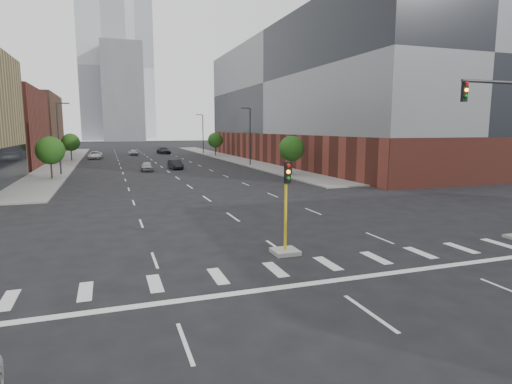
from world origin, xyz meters
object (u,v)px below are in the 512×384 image
median_traffic_signal (286,234)px  car_deep_right (164,150)px  car_near_left (147,166)px  car_distant (133,152)px  car_mid_right (175,164)px  car_far_left (95,155)px

median_traffic_signal → car_deep_right: (4.55, 83.09, -0.19)m
car_near_left → car_distant: size_ratio=1.00×
car_mid_right → car_distant: car_mid_right is taller
car_distant → median_traffic_signal: bearing=-97.2°
car_far_left → car_deep_right: (14.64, 12.23, 0.05)m
car_near_left → car_mid_right: 4.55m
car_far_left → car_distant: (7.63, 8.63, -0.06)m
car_distant → car_far_left: bearing=-140.4°
median_traffic_signal → car_mid_right: 44.63m
car_far_left → car_distant: 11.52m
median_traffic_signal → car_far_left: 71.58m
car_distant → car_near_left: bearing=-99.4°
car_deep_right → median_traffic_signal: bearing=-102.2°
car_near_left → car_far_left: 28.90m
car_mid_right → car_distant: (-3.96, 34.89, -0.04)m
median_traffic_signal → car_distant: 79.53m
car_far_left → car_distant: size_ratio=1.35×
car_near_left → car_deep_right: bearing=81.2°
median_traffic_signal → car_near_left: 43.00m
car_deep_right → car_near_left: bearing=-109.3°
car_deep_right → car_mid_right: bearing=-103.6°
car_mid_right → car_far_left: car_far_left is taller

